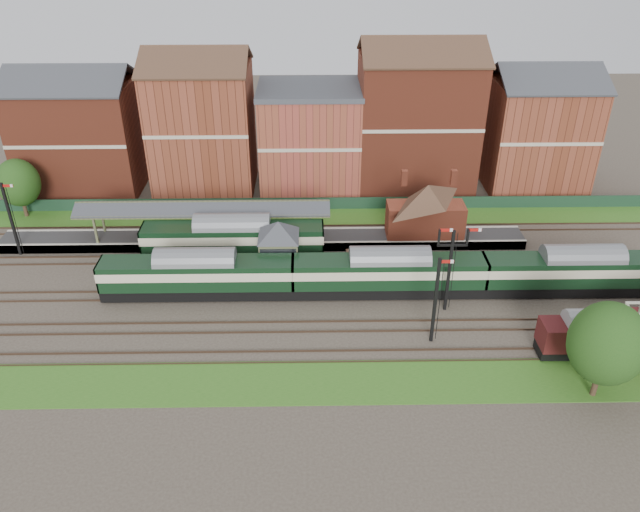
{
  "coord_description": "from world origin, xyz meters",
  "views": [
    {
      "loc": [
        0.03,
        -48.15,
        32.5
      ],
      "look_at": [
        0.88,
        2.0,
        3.0
      ],
      "focal_mm": 35.0,
      "sensor_mm": 36.0,
      "label": 1
    }
  ],
  "objects_px": {
    "dmu_train": "(389,272)",
    "platform_railcar": "(233,239)",
    "signal_box": "(279,248)",
    "semaphore_bracket": "(450,265)",
    "goods_van_a": "(574,336)"
  },
  "relations": [
    {
      "from": "dmu_train",
      "to": "goods_van_a",
      "type": "distance_m",
      "value": 16.47
    },
    {
      "from": "platform_railcar",
      "to": "signal_box",
      "type": "bearing_deg",
      "value": -34.47
    },
    {
      "from": "goods_van_a",
      "to": "semaphore_bracket",
      "type": "bearing_deg",
      "value": 143.78
    },
    {
      "from": "semaphore_bracket",
      "to": "platform_railcar",
      "type": "bearing_deg",
      "value": 155.53
    },
    {
      "from": "dmu_train",
      "to": "goods_van_a",
      "type": "height_order",
      "value": "dmu_train"
    },
    {
      "from": "semaphore_bracket",
      "to": "signal_box",
      "type": "bearing_deg",
      "value": 159.08
    },
    {
      "from": "signal_box",
      "to": "semaphore_bracket",
      "type": "distance_m",
      "value": 16.16
    },
    {
      "from": "dmu_train",
      "to": "platform_railcar",
      "type": "distance_m",
      "value": 16.22
    },
    {
      "from": "dmu_train",
      "to": "platform_railcar",
      "type": "bearing_deg",
      "value": 156.38
    },
    {
      "from": "goods_van_a",
      "to": "signal_box",
      "type": "bearing_deg",
      "value": 152.88
    },
    {
      "from": "semaphore_bracket",
      "to": "goods_van_a",
      "type": "bearing_deg",
      "value": -36.22
    },
    {
      "from": "semaphore_bracket",
      "to": "platform_railcar",
      "type": "xyz_separation_m",
      "value": [
        -19.77,
        9.0,
        -2.2
      ]
    },
    {
      "from": "dmu_train",
      "to": "goods_van_a",
      "type": "bearing_deg",
      "value": -33.14
    },
    {
      "from": "semaphore_bracket",
      "to": "dmu_train",
      "type": "xyz_separation_m",
      "value": [
        -4.91,
        2.5,
        -2.27
      ]
    },
    {
      "from": "signal_box",
      "to": "platform_railcar",
      "type": "relative_size",
      "value": 0.33
    }
  ]
}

